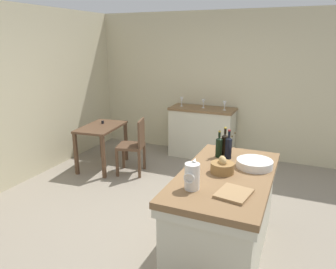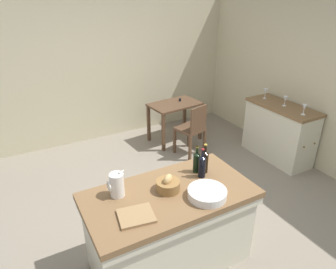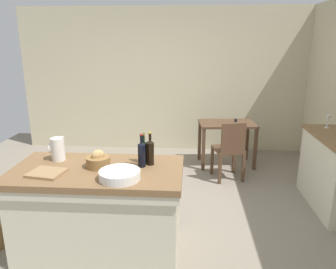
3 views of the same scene
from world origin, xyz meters
The scene contains 17 objects.
ground_plane centered at (0.00, 0.00, 0.00)m, with size 6.76×6.76×0.00m, color gray.
wall_back centered at (0.00, 2.60, 1.30)m, with size 5.32×0.12×2.60m, color beige.
wall_right centered at (2.60, 0.00, 1.30)m, with size 0.12×5.20×2.60m, color beige.
island_table centered at (-0.38, -0.69, 0.47)m, with size 1.60×0.84×0.87m.
side_cabinet centered at (2.26, 0.38, 0.46)m, with size 0.52×1.19×0.92m.
writing_desk centered at (1.09, 1.76, 0.61)m, with size 0.95×0.65×0.77m.
wooden_chair centered at (1.06, 1.13, 0.49)m, with size 0.49×0.49×0.90m.
pitcher centered at (-0.82, -0.49, 0.99)m, with size 0.17×0.13×0.27m.
wash_bowl centered at (-0.12, -0.91, 0.91)m, with size 0.36×0.36×0.08m, color silver.
bread_basket centered at (-0.38, -0.64, 0.93)m, with size 0.22×0.22×0.17m.
cutting_board centered at (-0.79, -0.85, 0.88)m, with size 0.29×0.25×0.02m, color #99754C.
wine_bottle_dark centered at (0.10, -0.55, 1.00)m, with size 0.07×0.07×0.32m.
wine_bottle_amber centered at (0.03, -0.50, 0.99)m, with size 0.07×0.07×0.29m.
wine_bottle_green centered at (0.03, -0.61, 1.00)m, with size 0.07×0.07×0.32m.
wine_glass_far_left centered at (2.22, -0.03, 1.03)m, with size 0.07×0.07×0.16m.
wine_glass_left centered at (2.26, 0.37, 1.03)m, with size 0.07×0.07×0.16m.
wine_glass_middle centered at (2.26, 0.78, 1.04)m, with size 0.07×0.07×0.17m.
Camera 2 is at (-1.52, -2.72, 2.59)m, focal length 32.63 mm.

